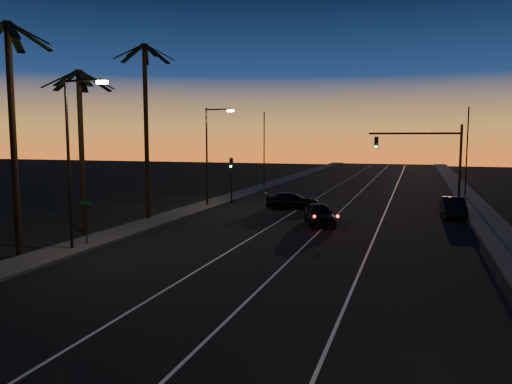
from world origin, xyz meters
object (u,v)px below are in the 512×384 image
(signal_mast, at_px, (428,153))
(right_car, at_px, (453,207))
(lead_car, at_px, (319,214))
(cross_car, at_px, (292,201))

(signal_mast, distance_m, right_car, 4.85)
(signal_mast, bearing_deg, lead_car, -131.39)
(lead_car, height_order, right_car, right_car)
(signal_mast, relative_size, lead_car, 1.38)
(right_car, bearing_deg, lead_car, -145.76)
(signal_mast, bearing_deg, cross_car, -173.78)
(lead_car, distance_m, cross_car, 7.81)
(lead_car, bearing_deg, cross_car, 117.76)
(signal_mast, bearing_deg, right_car, -46.49)
(signal_mast, distance_m, lead_car, 11.50)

